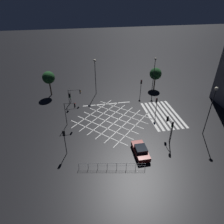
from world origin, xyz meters
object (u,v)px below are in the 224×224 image
street_tree_far (49,78)px  waiting_car (141,151)px  traffic_light_sw_cross (172,128)px  traffic_light_ne_cross (75,93)px  traffic_light_median_north (70,109)px  street_lamp_east (213,101)px  street_lamp_west (95,68)px  street_tree_near (156,74)px  traffic_light_nw_main (64,137)px  traffic_light_sw_main (169,124)px  traffic_light_median_south (156,103)px  traffic_light_ne_main (70,95)px  street_lamp_far (155,67)px  traffic_light_se_main (141,84)px

street_tree_far → waiting_car: street_tree_far is taller
traffic_light_sw_cross → traffic_light_ne_cross: 21.23m
traffic_light_median_north → street_lamp_east: 23.14m
traffic_light_median_north → street_lamp_west: bearing=63.5°
street_tree_near → street_tree_far: street_tree_far is taller
traffic_light_nw_main → traffic_light_ne_cross: traffic_light_nw_main is taller
traffic_light_sw_main → street_tree_near: 19.29m
traffic_light_sw_cross → street_lamp_east: 7.61m
traffic_light_nw_main → traffic_light_ne_cross: bearing=-7.5°
traffic_light_nw_main → traffic_light_median_south: (7.29, -16.77, -0.23)m
traffic_light_nw_main → traffic_light_median_south: size_ratio=1.08×
traffic_light_ne_main → waiting_car: 19.64m
traffic_light_ne_cross → street_lamp_west: 7.23m
traffic_light_median_south → traffic_light_sw_cross: bearing=85.3°
traffic_light_median_south → street_tree_far: size_ratio=0.70×
traffic_light_ne_main → street_lamp_west: bearing=126.5°
street_lamp_west → waiting_car: bearing=-168.8°
traffic_light_nw_main → traffic_light_ne_main: (14.55, -0.79, -0.65)m
street_lamp_east → street_lamp_far: (17.89, 2.54, -0.66)m
traffic_light_ne_main → traffic_light_sw_main: bearing=48.3°
traffic_light_sw_main → traffic_light_sw_cross: bearing=171.0°
traffic_light_ne_cross → street_lamp_west: size_ratio=0.41×
traffic_light_ne_main → traffic_light_ne_cross: traffic_light_ne_cross is taller
traffic_light_median_north → street_lamp_far: size_ratio=0.57×
street_lamp_west → traffic_light_ne_cross: bearing=129.6°
traffic_light_sw_main → traffic_light_sw_cross: traffic_light_sw_cross is taller
traffic_light_ne_main → street_lamp_east: size_ratio=0.37×
traffic_light_median_south → traffic_light_ne_cross: size_ratio=1.18×
traffic_light_median_north → traffic_light_nw_main: (-7.37, 0.94, -0.26)m
traffic_light_nw_main → traffic_light_ne_main: size_ratio=1.31×
street_tree_far → traffic_light_sw_main: bearing=-134.3°
traffic_light_nw_main → street_tree_near: street_tree_near is taller
traffic_light_se_main → waiting_car: size_ratio=0.92×
traffic_light_se_main → traffic_light_median_south: bearing=1.3°
traffic_light_median_south → street_tree_near: bearing=-109.9°
traffic_light_median_north → traffic_light_ne_main: size_ratio=1.39×
traffic_light_se_main → traffic_light_ne_cross: 14.65m
traffic_light_median_south → waiting_car: bearing=58.2°
traffic_light_nw_main → street_lamp_west: size_ratio=0.52×
traffic_light_se_main → street_lamp_far: 5.25m
street_lamp_east → street_tree_near: bearing=5.0°
traffic_light_sw_main → street_lamp_far: street_lamp_far is taller
street_lamp_east → street_lamp_west: 24.49m
traffic_light_median_north → traffic_light_sw_cross: traffic_light_median_north is taller
street_lamp_west → street_lamp_far: size_ratio=1.03×
traffic_light_median_north → traffic_light_ne_main: bearing=91.2°
traffic_light_median_north → street_lamp_west: 13.23m
street_lamp_east → waiting_car: 13.51m
traffic_light_ne_main → street_tree_far: size_ratio=0.58×
street_lamp_far → street_tree_far: (1.79, 23.87, -1.44)m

